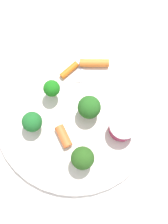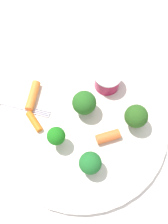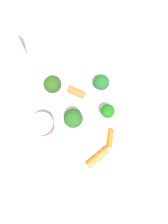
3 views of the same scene
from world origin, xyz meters
The scene contains 11 objects.
ground_plane centered at (0.00, 0.00, 0.00)m, with size 2.40×2.40×0.00m, color white.
plate centered at (0.00, 0.00, 0.01)m, with size 0.31×0.31×0.01m, color silver.
sauce_cup centered at (0.08, 0.05, 0.03)m, with size 0.05×0.05×0.04m.
broccoli_floret_0 centered at (-0.02, -0.08, 0.04)m, with size 0.04×0.04×0.05m.
broccoli_floret_1 centered at (0.08, -0.04, 0.04)m, with size 0.04×0.04×0.05m.
broccoli_floret_2 centered at (0.02, 0.02, 0.04)m, with size 0.04×0.04×0.05m.
broccoli_floret_3 centered at (-0.05, -0.02, 0.04)m, with size 0.03×0.03×0.05m.
carrot_stick_0 centered at (0.03, -0.05, 0.02)m, with size 0.02×0.02×0.04m, color orange.
carrot_stick_1 centered at (-0.06, 0.09, 0.02)m, with size 0.02×0.02×0.06m, color orange.
carrot_stick_2 centered at (-0.08, 0.04, 0.02)m, with size 0.01×0.01×0.04m, color orange.
fork centered at (-0.11, 0.09, 0.01)m, with size 0.14×0.12×0.00m.
Camera 2 is at (-0.08, -0.17, 0.46)m, focal length 43.62 mm.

